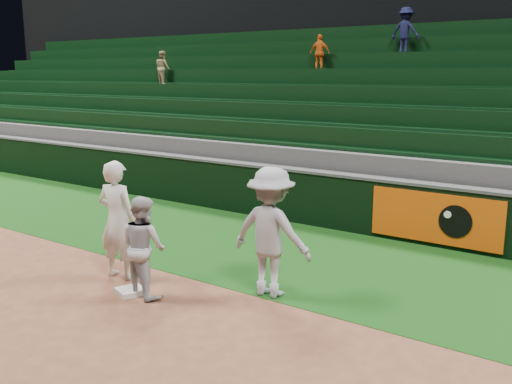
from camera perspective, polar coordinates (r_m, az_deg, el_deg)
ground at (r=9.32m, az=-11.43°, el=-9.80°), size 70.00×70.00×0.00m
foul_grass at (r=11.45m, az=-0.44°, el=-5.42°), size 36.00×4.20×0.01m
upper_deck at (r=24.33m, az=20.80°, el=17.22°), size 40.00×12.00×12.00m
first_base at (r=9.27m, az=-12.44°, el=-9.67°), size 0.50×0.50×0.09m
first_baseman at (r=9.76m, az=-13.69°, el=-2.73°), size 0.80×0.59×2.00m
baserunner at (r=8.95m, az=-11.19°, el=-5.35°), size 0.86×0.72×1.58m
base_coach at (r=8.72m, az=1.52°, el=-4.04°), size 1.34×0.83×2.01m
field_wall at (r=13.07m, az=5.28°, el=-0.44°), size 36.00×0.45×1.25m
stadium_seating at (r=16.25m, az=11.99°, el=5.57°), size 36.00×5.95×5.21m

